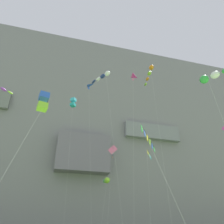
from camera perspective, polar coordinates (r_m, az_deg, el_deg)
cliff_face at (r=75.31m, az=-8.59°, el=-6.66°), size 180.00×29.73×62.54m
kite_banner_high_left at (r=20.56m, az=9.61°, el=-7.62°), size 3.72×7.81×10.68m
kite_windsock_high_center at (r=44.86m, az=-2.29°, el=9.14°), size 4.26×8.15×31.28m
kite_delta_upper_left at (r=48.91m, az=-6.38°, el=5.70°), size 3.35×2.06×31.47m
kite_box_mid_left at (r=47.54m, az=-9.91°, el=2.37°), size 1.33×2.50×28.28m
kite_diamond_mid_center at (r=50.88m, az=0.16°, el=-10.04°), size 3.69×4.80×21.01m
kite_windsock_low_right at (r=51.17m, az=9.56°, el=9.79°), size 1.88×8.55×35.42m
kite_windsock_upper_right at (r=46.71m, az=-1.49°, el=-17.12°), size 3.33×10.03×13.63m
kite_windsock_upper_mid at (r=28.52m, az=24.64°, el=8.52°), size 3.08×4.64×19.46m
kite_banner_far_left at (r=39.08m, az=9.54°, el=-11.61°), size 3.19×4.35×15.16m
kite_box_mid_right at (r=18.00m, az=-17.21°, el=2.49°), size 3.19×3.28×12.48m
kite_delta_high_right at (r=41.57m, az=4.96°, el=7.09°), size 2.79×3.90×28.49m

